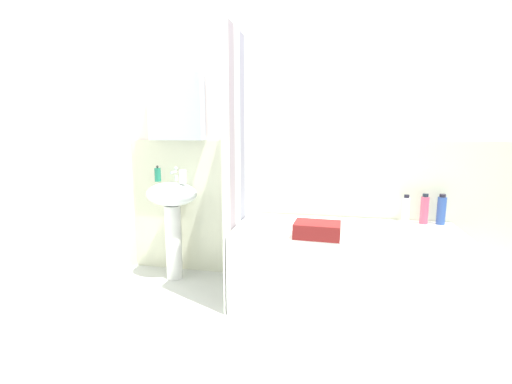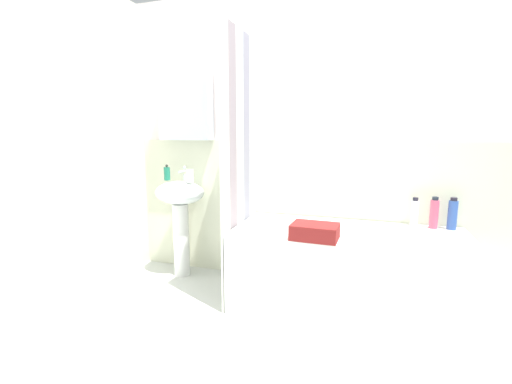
{
  "view_description": "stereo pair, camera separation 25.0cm",
  "coord_description": "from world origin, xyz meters",
  "px_view_note": "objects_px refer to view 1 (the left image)",
  "views": [
    {
      "loc": [
        0.29,
        -1.7,
        1.26
      ],
      "look_at": [
        -0.24,
        0.71,
        0.85
      ],
      "focal_mm": 24.81,
      "sensor_mm": 36.0,
      "label": 1
    },
    {
      "loc": [
        0.53,
        -1.63,
        1.26
      ],
      "look_at": [
        -0.24,
        0.71,
        0.85
      ],
      "focal_mm": 24.81,
      "sensor_mm": 36.0,
      "label": 2
    }
  ],
  "objects_px": {
    "bathtub": "(345,267)",
    "shampoo_bottle": "(424,210)",
    "toothbrush_cup": "(183,177)",
    "towel_folded": "(317,230)",
    "lotion_bottle": "(441,210)",
    "soap_dispenser": "(158,174)",
    "sink": "(172,209)",
    "body_wash_bottle": "(406,209)"
  },
  "relations": [
    {
      "from": "bathtub",
      "to": "shampoo_bottle",
      "type": "bearing_deg",
      "value": 25.46
    },
    {
      "from": "bathtub",
      "to": "shampoo_bottle",
      "type": "height_order",
      "value": "shampoo_bottle"
    },
    {
      "from": "toothbrush_cup",
      "to": "towel_folded",
      "type": "distance_m",
      "value": 1.23
    },
    {
      "from": "lotion_bottle",
      "to": "toothbrush_cup",
      "type": "bearing_deg",
      "value": -176.3
    },
    {
      "from": "shampoo_bottle",
      "to": "toothbrush_cup",
      "type": "bearing_deg",
      "value": -176.25
    },
    {
      "from": "toothbrush_cup",
      "to": "lotion_bottle",
      "type": "height_order",
      "value": "toothbrush_cup"
    },
    {
      "from": "shampoo_bottle",
      "to": "towel_folded",
      "type": "height_order",
      "value": "shampoo_bottle"
    },
    {
      "from": "toothbrush_cup",
      "to": "towel_folded",
      "type": "xyz_separation_m",
      "value": [
        1.13,
        -0.41,
        -0.28
      ]
    },
    {
      "from": "soap_dispenser",
      "to": "lotion_bottle",
      "type": "xyz_separation_m",
      "value": [
        2.28,
        0.08,
        -0.22
      ]
    },
    {
      "from": "sink",
      "to": "shampoo_bottle",
      "type": "bearing_deg",
      "value": 3.05
    },
    {
      "from": "towel_folded",
      "to": "toothbrush_cup",
      "type": "bearing_deg",
      "value": 160.09
    },
    {
      "from": "soap_dispenser",
      "to": "shampoo_bottle",
      "type": "bearing_deg",
      "value": 2.0
    },
    {
      "from": "shampoo_bottle",
      "to": "towel_folded",
      "type": "relative_size",
      "value": 0.77
    },
    {
      "from": "shampoo_bottle",
      "to": "soap_dispenser",
      "type": "bearing_deg",
      "value": -178.0
    },
    {
      "from": "toothbrush_cup",
      "to": "body_wash_bottle",
      "type": "xyz_separation_m",
      "value": [
        1.78,
        0.15,
        -0.22
      ]
    },
    {
      "from": "toothbrush_cup",
      "to": "body_wash_bottle",
      "type": "height_order",
      "value": "toothbrush_cup"
    },
    {
      "from": "sink",
      "to": "toothbrush_cup",
      "type": "height_order",
      "value": "toothbrush_cup"
    },
    {
      "from": "bathtub",
      "to": "body_wash_bottle",
      "type": "distance_m",
      "value": 0.67
    },
    {
      "from": "towel_folded",
      "to": "body_wash_bottle",
      "type": "bearing_deg",
      "value": 40.82
    },
    {
      "from": "body_wash_bottle",
      "to": "shampoo_bottle",
      "type": "bearing_deg",
      "value": -12.35
    },
    {
      "from": "soap_dispenser",
      "to": "toothbrush_cup",
      "type": "bearing_deg",
      "value": -11.07
    },
    {
      "from": "sink",
      "to": "towel_folded",
      "type": "xyz_separation_m",
      "value": [
        1.24,
        -0.43,
        0.01
      ]
    },
    {
      "from": "sink",
      "to": "bathtub",
      "type": "distance_m",
      "value": 1.49
    },
    {
      "from": "lotion_bottle",
      "to": "bathtub",
      "type": "bearing_deg",
      "value": -158.04
    },
    {
      "from": "bathtub",
      "to": "shampoo_bottle",
      "type": "xyz_separation_m",
      "value": [
        0.58,
        0.28,
        0.4
      ]
    },
    {
      "from": "sink",
      "to": "towel_folded",
      "type": "height_order",
      "value": "sink"
    },
    {
      "from": "soap_dispenser",
      "to": "body_wash_bottle",
      "type": "distance_m",
      "value": 2.05
    },
    {
      "from": "toothbrush_cup",
      "to": "bathtub",
      "type": "relative_size",
      "value": 0.07
    },
    {
      "from": "sink",
      "to": "body_wash_bottle",
      "type": "relative_size",
      "value": 3.96
    },
    {
      "from": "lotion_bottle",
      "to": "shampoo_bottle",
      "type": "relative_size",
      "value": 1.01
    },
    {
      "from": "soap_dispenser",
      "to": "bathtub",
      "type": "bearing_deg",
      "value": -7.26
    },
    {
      "from": "lotion_bottle",
      "to": "shampoo_bottle",
      "type": "bearing_deg",
      "value": -177.11
    },
    {
      "from": "towel_folded",
      "to": "soap_dispenser",
      "type": "bearing_deg",
      "value": 161.65
    },
    {
      "from": "lotion_bottle",
      "to": "towel_folded",
      "type": "bearing_deg",
      "value": -148.97
    },
    {
      "from": "body_wash_bottle",
      "to": "towel_folded",
      "type": "relative_size",
      "value": 0.71
    },
    {
      "from": "soap_dispenser",
      "to": "bathtub",
      "type": "relative_size",
      "value": 0.09
    },
    {
      "from": "sink",
      "to": "shampoo_bottle",
      "type": "relative_size",
      "value": 3.67
    },
    {
      "from": "sink",
      "to": "body_wash_bottle",
      "type": "height_order",
      "value": "sink"
    },
    {
      "from": "bathtub",
      "to": "shampoo_bottle",
      "type": "relative_size",
      "value": 6.91
    },
    {
      "from": "soap_dispenser",
      "to": "bathtub",
      "type": "distance_m",
      "value": 1.71
    },
    {
      "from": "bathtub",
      "to": "lotion_bottle",
      "type": "distance_m",
      "value": 0.85
    },
    {
      "from": "bathtub",
      "to": "body_wash_bottle",
      "type": "height_order",
      "value": "body_wash_bottle"
    }
  ]
}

